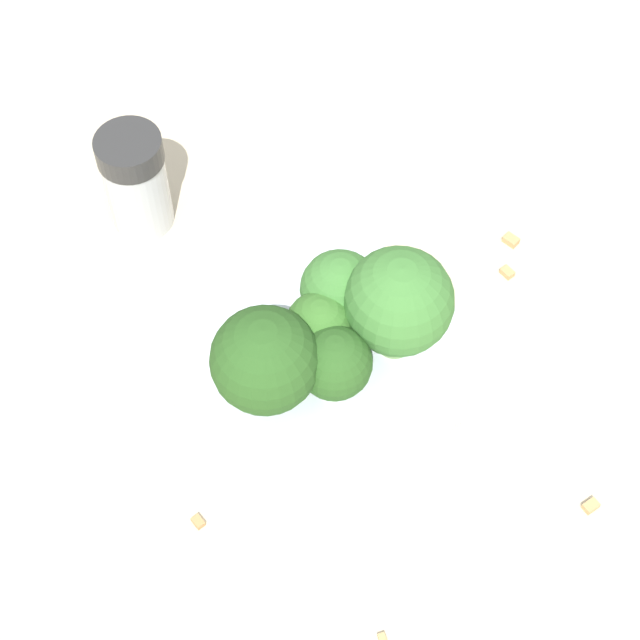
# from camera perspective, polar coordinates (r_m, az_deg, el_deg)

# --- Properties ---
(ground_plane) EXTENTS (3.00, 3.00, 0.00)m
(ground_plane) POSITION_cam_1_polar(r_m,az_deg,el_deg) (0.60, 0.00, -3.55)
(ground_plane) COLOR beige
(bowl) EXTENTS (0.16, 0.16, 0.03)m
(bowl) POSITION_cam_1_polar(r_m,az_deg,el_deg) (0.58, 0.00, -2.74)
(bowl) COLOR silver
(bowl) RESTS_ON ground_plane
(broccoli_floret_0) EXTENTS (0.06, 0.06, 0.06)m
(broccoli_floret_0) POSITION_cam_1_polar(r_m,az_deg,el_deg) (0.53, -2.95, -2.20)
(broccoli_floret_0) COLOR #7A9E5B
(broccoli_floret_0) RESTS_ON bowl
(broccoli_floret_1) EXTENTS (0.04, 0.04, 0.05)m
(broccoli_floret_1) POSITION_cam_1_polar(r_m,az_deg,el_deg) (0.55, 0.10, -0.31)
(broccoli_floret_1) COLOR #8EB770
(broccoli_floret_1) RESTS_ON bowl
(broccoli_floret_2) EXTENTS (0.04, 0.04, 0.05)m
(broccoli_floret_2) POSITION_cam_1_polar(r_m,az_deg,el_deg) (0.53, 0.42, -2.47)
(broccoli_floret_2) COLOR #8EB770
(broccoli_floret_2) RESTS_ON bowl
(broccoli_floret_3) EXTENTS (0.06, 0.06, 0.07)m
(broccoli_floret_3) POSITION_cam_1_polar(r_m,az_deg,el_deg) (0.54, 4.21, 0.91)
(broccoli_floret_3) COLOR #7A9E5B
(broccoli_floret_3) RESTS_ON bowl
(broccoli_floret_4) EXTENTS (0.04, 0.04, 0.05)m
(broccoli_floret_4) POSITION_cam_1_polar(r_m,az_deg,el_deg) (0.56, 1.06, 1.58)
(broccoli_floret_4) COLOR #8EB770
(broccoli_floret_4) RESTS_ON bowl
(pepper_shaker) EXTENTS (0.04, 0.04, 0.07)m
(pepper_shaker) POSITION_cam_1_polar(r_m,az_deg,el_deg) (0.65, -9.79, 7.32)
(pepper_shaker) COLOR #B2B7BC
(pepper_shaker) RESTS_ON ground_plane
(almond_crumb_0) EXTENTS (0.01, 0.01, 0.01)m
(almond_crumb_0) POSITION_cam_1_polar(r_m,az_deg,el_deg) (0.57, -6.53, -10.58)
(almond_crumb_0) COLOR #AD7F4C
(almond_crumb_0) RESTS_ON ground_plane
(almond_crumb_1) EXTENTS (0.01, 0.01, 0.01)m
(almond_crumb_1) POSITION_cam_1_polar(r_m,az_deg,el_deg) (0.65, 9.98, 2.62)
(almond_crumb_1) COLOR tan
(almond_crumb_1) RESTS_ON ground_plane
(almond_crumb_2) EXTENTS (0.01, 0.01, 0.01)m
(almond_crumb_2) POSITION_cam_1_polar(r_m,az_deg,el_deg) (0.66, 10.18, 4.33)
(almond_crumb_2) COLOR tan
(almond_crumb_2) RESTS_ON ground_plane
(almond_crumb_3) EXTENTS (0.01, 0.01, 0.01)m
(almond_crumb_3) POSITION_cam_1_polar(r_m,az_deg,el_deg) (0.58, 14.28, -9.52)
(almond_crumb_3) COLOR tan
(almond_crumb_3) RESTS_ON ground_plane
(almond_crumb_4) EXTENTS (0.01, 0.00, 0.01)m
(almond_crumb_4) POSITION_cam_1_polar(r_m,az_deg,el_deg) (0.54, 3.35, -16.56)
(almond_crumb_4) COLOR tan
(almond_crumb_4) RESTS_ON ground_plane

